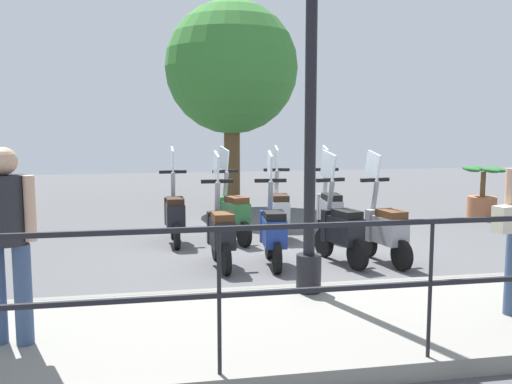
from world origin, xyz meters
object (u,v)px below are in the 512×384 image
object	(u,v)px
potted_palm	(482,197)
scooter_far_1	(279,210)
scooter_near_1	(341,229)
scooter_far_0	(329,209)
scooter_near_0	(385,229)
lamp_post_near	(311,93)
scooter_near_3	(221,232)
scooter_far_3	(175,214)
tree_distant	(232,68)
pedestrian_distant	(7,231)
scooter_near_2	(273,230)
scooter_far_2	(233,213)

from	to	relation	value
potted_palm	scooter_far_1	size ratio (longest dim) A/B	0.69
scooter_near_1	scooter_far_0	world-z (taller)	same
scooter_near_0	scooter_far_1	world-z (taller)	same
lamp_post_near	scooter_near_3	size ratio (longest dim) A/B	3.02
lamp_post_near	scooter_near_3	bearing A→B (deg)	21.81
scooter_far_3	scooter_near_1	bearing A→B (deg)	-129.33
scooter_far_0	scooter_far_3	xyz separation A→B (m)	(0.02, 2.56, 0.00)
lamp_post_near	tree_distant	size ratio (longest dim) A/B	1.01
tree_distant	scooter_near_1	distance (m)	6.13
lamp_post_near	scooter_far_3	world-z (taller)	lamp_post_near
pedestrian_distant	potted_palm	bearing A→B (deg)	141.80
scooter_near_2	scooter_far_3	bearing A→B (deg)	41.69
scooter_near_1	scooter_far_2	distance (m)	2.07
pedestrian_distant	scooter_near_1	xyz separation A→B (m)	(2.59, -3.68, -0.60)
scooter_far_1	scooter_near_1	bearing A→B (deg)	-160.37
scooter_far_1	scooter_far_3	world-z (taller)	same
lamp_post_near	scooter_far_0	bearing A→B (deg)	-21.44
lamp_post_near	scooter_far_1	xyz separation A→B (m)	(3.45, -0.47, -1.74)
scooter_near_2	scooter_near_3	xyz separation A→B (m)	(0.04, 0.70, 0.00)
scooter_far_2	lamp_post_near	bearing A→B (deg)	168.34
tree_distant	scooter_near_2	world-z (taller)	tree_distant
potted_palm	scooter_far_2	distance (m)	5.40
tree_distant	scooter_near_2	bearing A→B (deg)	177.42
scooter_near_2	scooter_near_3	world-z (taller)	same
scooter_far_3	scooter_far_0	bearing A→B (deg)	-91.57
tree_distant	scooter_near_1	size ratio (longest dim) A/B	3.00
scooter_far_0	scooter_far_1	distance (m)	0.85
scooter_near_2	scooter_far_0	bearing A→B (deg)	-34.33
scooter_near_3	scooter_far_0	xyz separation A→B (m)	(1.59, -2.02, 0.00)
lamp_post_near	potted_palm	world-z (taller)	lamp_post_near
scooter_near_2	pedestrian_distant	bearing A→B (deg)	138.77
scooter_near_1	scooter_near_0	bearing A→B (deg)	-115.55
pedestrian_distant	tree_distant	xyz separation A→B (m)	(8.08, -2.99, 2.04)
potted_palm	scooter_near_0	xyz separation A→B (m)	(-3.06, 3.40, 0.04)
pedestrian_distant	scooter_far_2	world-z (taller)	pedestrian_distant
lamp_post_near	scooter_near_0	xyz separation A→B (m)	(1.55, -1.52, -1.74)
lamp_post_near	scooter_near_1	world-z (taller)	lamp_post_near
tree_distant	scooter_near_0	bearing A→B (deg)	-167.10
potted_palm	lamp_post_near	bearing A→B (deg)	133.08
potted_palm	scooter_near_1	xyz separation A→B (m)	(-2.94, 4.00, 0.04)
tree_distant	scooter_near_3	size ratio (longest dim) A/B	3.00
tree_distant	scooter_far_0	bearing A→B (deg)	-164.16
scooter_far_0	scooter_far_2	size ratio (longest dim) A/B	1.00
scooter_near_0	scooter_near_1	bearing A→B (deg)	68.72
scooter_near_0	scooter_far_3	size ratio (longest dim) A/B	1.00
scooter_far_3	pedestrian_distant	bearing A→B (deg)	159.42
scooter_far_2	scooter_near_1	bearing A→B (deg)	-160.16
scooter_near_1	tree_distant	bearing A→B (deg)	-7.25
pedestrian_distant	scooter_near_2	world-z (taller)	pedestrian_distant
scooter_near_2	scooter_near_1	bearing A→B (deg)	-88.87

